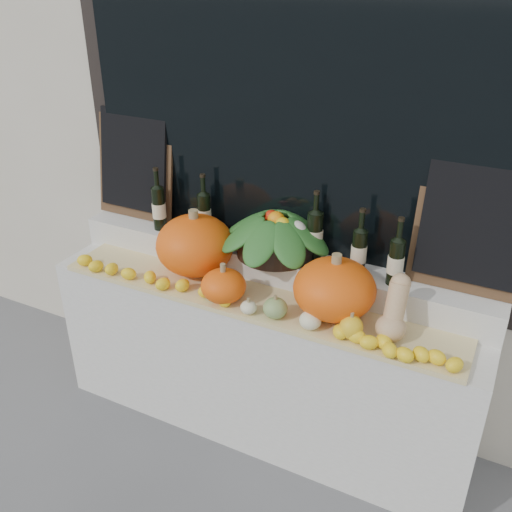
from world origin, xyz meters
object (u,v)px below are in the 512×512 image
wine_bottle_tall (315,235)px  butternut_squash (394,312)px  pumpkin_right (334,289)px  produce_bowl (276,233)px  pumpkin_left (195,245)px

wine_bottle_tall → butternut_squash: bearing=-30.9°
pumpkin_right → butternut_squash: (0.29, -0.04, -0.01)m
pumpkin_right → butternut_squash: 0.30m
butternut_squash → wine_bottle_tall: 0.60m
butternut_squash → produce_bowl: produce_bowl is taller
wine_bottle_tall → pumpkin_left: bearing=-161.6°
pumpkin_right → wine_bottle_tall: 0.35m
pumpkin_right → butternut_squash: size_ratio=1.35×
pumpkin_left → produce_bowl: 0.43m
pumpkin_left → wine_bottle_tall: bearing=18.4°
pumpkin_right → produce_bowl: bearing=152.3°
butternut_squash → wine_bottle_tall: (-0.50, 0.30, 0.14)m
pumpkin_right → wine_bottle_tall: bearing=129.0°
pumpkin_left → butternut_squash: pumpkin_left is taller
pumpkin_right → wine_bottle_tall: (-0.21, 0.25, 0.12)m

